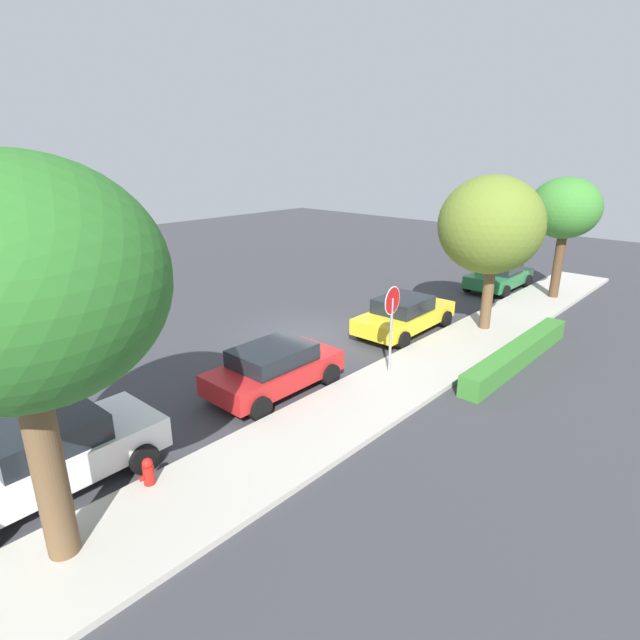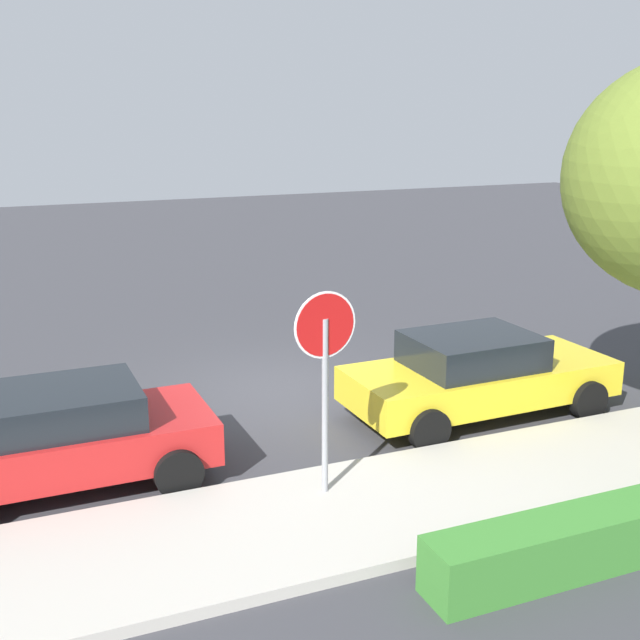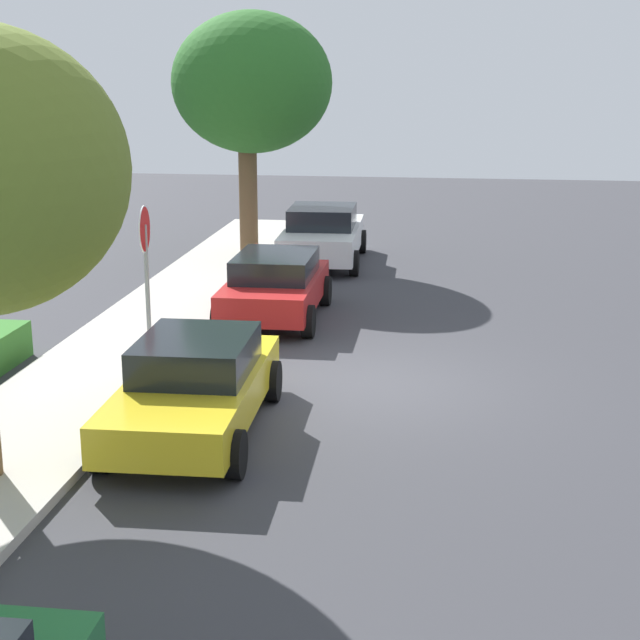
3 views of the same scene
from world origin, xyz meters
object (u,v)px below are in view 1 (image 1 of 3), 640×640
Objects in this scene: street_tree_mid_block at (491,226)px; fire_hydrant at (149,474)px; parked_car_green at (499,275)px; parked_car_red at (274,368)px; street_tree_near_corner at (565,209)px; parked_car_white at (45,455)px; stop_sign at (392,315)px; parked_car_yellow at (404,314)px; street_tree_far at (21,285)px.

street_tree_mid_block reaches higher than fire_hydrant.
parked_car_red is at bearing -0.06° from parked_car_green.
parked_car_green is 0.70× the size of street_tree_mid_block.
parked_car_red is 1.00× the size of parked_car_green.
parked_car_red is 0.73× the size of street_tree_near_corner.
parked_car_green is (-20.40, 0.21, -0.04)m from parked_car_white.
street_tree_near_corner is (-11.63, 0.74, 2.09)m from stop_sign.
street_tree_near_corner is (-8.20, 2.48, 3.30)m from parked_car_yellow.
street_tree_near_corner reaches higher than parked_car_white.
parked_car_white is 14.87m from street_tree_mid_block.
stop_sign is 9.63m from street_tree_far.
parked_car_white is 0.84× the size of street_tree_near_corner.
parked_car_white is 1.15× the size of parked_car_green.
stop_sign is 0.51× the size of street_tree_near_corner.
parked_car_red is 9.29m from street_tree_mid_block.
street_tree_far is at bearing 12.65° from fire_hydrant.
fire_hydrant is (11.02, 1.33, -0.34)m from parked_car_yellow.
parked_car_red is 0.88× the size of parked_car_yellow.
parked_car_red reaches higher than fire_hydrant.
stop_sign is at bearing 176.86° from fire_hydrant.
stop_sign is at bearing 150.13° from parked_car_red.
parked_car_white is at bearing -0.60° from parked_car_green.
parked_car_green is 21.19m from street_tree_far.
street_tree_near_corner is at bearing 170.42° from parked_car_red.
street_tree_far is 9.00× the size of fire_hydrant.
parked_car_green is 5.47× the size of fire_hydrant.
parked_car_yellow is 9.18m from street_tree_near_corner.
stop_sign is at bearing 167.72° from parked_car_white.
street_tree_far is at bearing 15.20° from parked_car_red.
stop_sign is 0.43× the size of street_tree_far.
stop_sign is 3.84× the size of fire_hydrant.
parked_car_yellow is 12.32m from parked_car_white.
parked_car_red is at bearing -164.80° from street_tree_far.
street_tree_near_corner is 0.95× the size of street_tree_mid_block.
street_tree_far is (6.23, 1.69, 3.88)m from parked_car_red.
parked_car_red is 0.86× the size of parked_car_white.
stop_sign is at bearing 179.74° from street_tree_far.
parked_car_white is 2.04m from fire_hydrant.
street_tree_near_corner reaches higher than parked_car_yellow.
street_tree_near_corner is 0.83× the size of street_tree_far.
parked_car_white is 0.70× the size of street_tree_far.
stop_sign is 5.84m from street_tree_mid_block.
street_tree_far reaches higher than fire_hydrant.
fire_hydrant is (19.21, -1.15, -3.64)m from street_tree_near_corner.
street_tree_mid_block reaches higher than parked_car_white.
street_tree_near_corner reaches higher than parked_car_red.
street_tree_mid_block is at bearing 18.01° from parked_car_green.
street_tree_mid_block is 7.86× the size of fire_hydrant.
parked_car_yellow is at bearing 179.13° from parked_car_white.
parked_car_yellow is 1.13× the size of parked_car_green.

